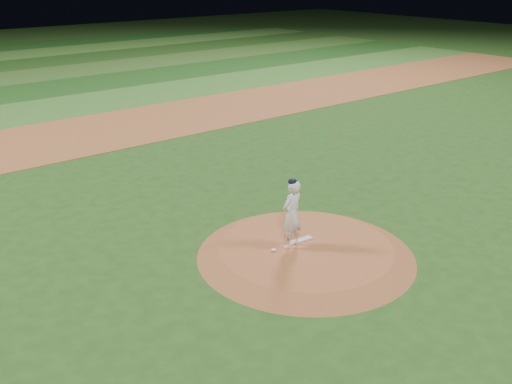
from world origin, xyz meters
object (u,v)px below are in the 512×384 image
Objects in this scene: pitcher_on_mound at (292,214)px; rosin_bag at (274,250)px; pitchers_mound at (306,251)px; pitching_rubber at (301,240)px.

rosin_bag is at bearing 172.38° from pitcher_on_mound.
pitcher_on_mound is (0.51, -0.07, 0.86)m from rosin_bag.
pitching_rubber is (0.11, 0.31, 0.14)m from pitchers_mound.
pitching_rubber is 0.91m from rosin_bag.
pitcher_on_mound is (-0.29, 0.24, 1.02)m from pitchers_mound.
rosin_bag reaches higher than pitchers_mound.
pitching_rubber is 0.97m from pitcher_on_mound.
rosin_bag is at bearing -173.45° from pitching_rubber.
pitchers_mound is at bearing -103.12° from pitching_rubber.
pitching_rubber is at bearing -0.01° from rosin_bag.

